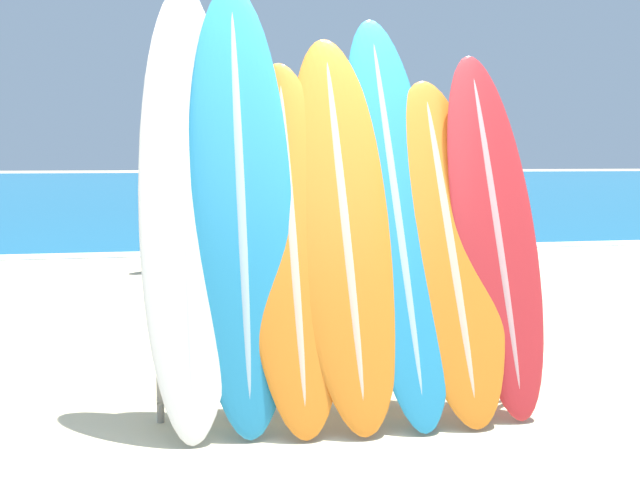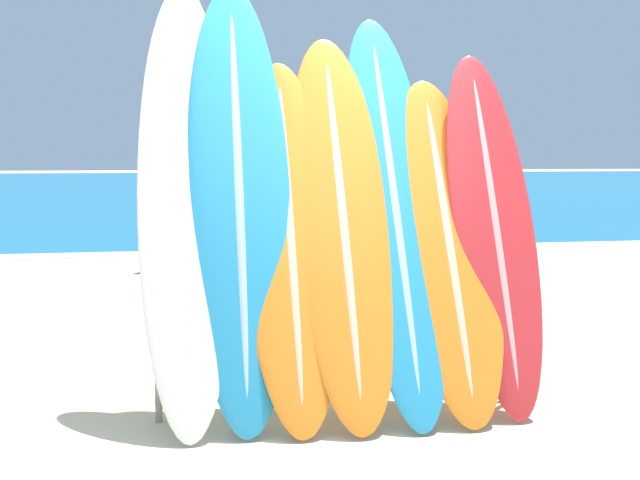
% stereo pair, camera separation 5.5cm
% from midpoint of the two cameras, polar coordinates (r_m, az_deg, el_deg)
% --- Properties ---
extents(ground_plane, '(160.00, 160.00, 0.00)m').
position_cam_midpoint_polar(ground_plane, '(4.01, 1.64, -14.43)').
color(ground_plane, beige).
extents(ocean_water, '(120.00, 60.00, 0.01)m').
position_cam_midpoint_polar(ocean_water, '(40.49, -9.66, 4.22)').
color(ocean_water, '#146693').
rests_on(ocean_water, ground_plane).
extents(surfboard_rack, '(2.09, 0.04, 0.86)m').
position_cam_midpoint_polar(surfboard_rack, '(4.20, 1.68, -6.81)').
color(surfboard_rack, gray).
rests_on(surfboard_rack, ground_plane).
extents(surfboard_slot_0, '(0.52, 1.17, 2.46)m').
position_cam_midpoint_polar(surfboard_slot_0, '(4.15, -10.47, 3.56)').
color(surfboard_slot_0, silver).
rests_on(surfboard_slot_0, ground_plane).
extents(surfboard_slot_1, '(0.57, 1.12, 2.47)m').
position_cam_midpoint_polar(surfboard_slot_1, '(4.14, -6.49, 3.68)').
color(surfboard_slot_1, teal).
rests_on(surfboard_slot_1, ground_plane).
extents(surfboard_slot_2, '(0.53, 1.06, 2.00)m').
position_cam_midpoint_polar(surfboard_slot_2, '(4.11, -2.57, 0.42)').
color(surfboard_slot_2, orange).
rests_on(surfboard_slot_2, ground_plane).
extents(surfboard_slot_3, '(0.58, 1.20, 2.17)m').
position_cam_midpoint_polar(surfboard_slot_3, '(4.19, 1.38, 1.69)').
color(surfboard_slot_3, orange).
rests_on(surfboard_slot_3, ground_plane).
extents(surfboard_slot_4, '(0.52, 1.28, 2.31)m').
position_cam_midpoint_polar(surfboard_slot_4, '(4.31, 5.36, 2.74)').
color(surfboard_slot_4, teal).
rests_on(surfboard_slot_4, ground_plane).
extents(surfboard_slot_5, '(0.57, 1.05, 1.91)m').
position_cam_midpoint_polar(surfboard_slot_5, '(4.31, 9.37, 0.02)').
color(surfboard_slot_5, orange).
rests_on(surfboard_slot_5, ground_plane).
extents(surfboard_slot_6, '(0.49, 0.95, 2.06)m').
position_cam_midpoint_polar(surfboard_slot_6, '(4.42, 12.76, 1.10)').
color(surfboard_slot_6, red).
rests_on(surfboard_slot_6, ground_plane).
extents(person_near_water, '(0.24, 0.30, 1.80)m').
position_cam_midpoint_polar(person_near_water, '(9.84, 5.12, 3.75)').
color(person_near_water, '#846047').
rests_on(person_near_water, ground_plane).
extents(person_mid_beach, '(0.26, 0.24, 1.51)m').
position_cam_midpoint_polar(person_mid_beach, '(9.62, -11.82, 2.63)').
color(person_mid_beach, '#A87A5B').
rests_on(person_mid_beach, ground_plane).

